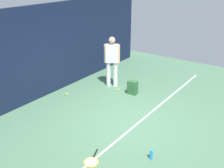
{
  "coord_description": "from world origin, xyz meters",
  "views": [
    {
      "loc": [
        -5.29,
        -3.37,
        3.72
      ],
      "look_at": [
        0.0,
        0.4,
        1.0
      ],
      "focal_mm": 44.26,
      "sensor_mm": 36.0,
      "label": 1
    }
  ],
  "objects_px": {
    "tennis_player": "(112,59)",
    "tennis_racket": "(92,161)",
    "tennis_ball_mid_court": "(118,90)",
    "tennis_ball_by_fence": "(67,94)",
    "backpack": "(133,88)",
    "water_bottle": "(151,154)"
  },
  "relations": [
    {
      "from": "tennis_player",
      "to": "tennis_ball_by_fence",
      "type": "bearing_deg",
      "value": -145.03
    },
    {
      "from": "backpack",
      "to": "tennis_racket",
      "type": "bearing_deg",
      "value": 103.81
    },
    {
      "from": "backpack",
      "to": "water_bottle",
      "type": "relative_size",
      "value": 1.95
    },
    {
      "from": "tennis_racket",
      "to": "backpack",
      "type": "xyz_separation_m",
      "value": [
        3.41,
        1.09,
        0.2
      ]
    },
    {
      "from": "water_bottle",
      "to": "tennis_racket",
      "type": "bearing_deg",
      "value": 129.96
    },
    {
      "from": "water_bottle",
      "to": "tennis_ball_by_fence",
      "type": "bearing_deg",
      "value": 70.75
    },
    {
      "from": "tennis_racket",
      "to": "tennis_ball_mid_court",
      "type": "height_order",
      "value": "tennis_ball_mid_court"
    },
    {
      "from": "tennis_player",
      "to": "tennis_ball_mid_court",
      "type": "bearing_deg",
      "value": -57.38
    },
    {
      "from": "tennis_player",
      "to": "tennis_racket",
      "type": "bearing_deg",
      "value": -89.05
    },
    {
      "from": "water_bottle",
      "to": "tennis_player",
      "type": "bearing_deg",
      "value": 47.34
    },
    {
      "from": "tennis_player",
      "to": "backpack",
      "type": "bearing_deg",
      "value": -37.65
    },
    {
      "from": "tennis_racket",
      "to": "backpack",
      "type": "height_order",
      "value": "backpack"
    },
    {
      "from": "backpack",
      "to": "tennis_ball_mid_court",
      "type": "relative_size",
      "value": 6.67
    },
    {
      "from": "tennis_player",
      "to": "tennis_ball_by_fence",
      "type": "height_order",
      "value": "tennis_player"
    },
    {
      "from": "backpack",
      "to": "tennis_ball_by_fence",
      "type": "relative_size",
      "value": 6.67
    },
    {
      "from": "backpack",
      "to": "tennis_ball_by_fence",
      "type": "height_order",
      "value": "backpack"
    },
    {
      "from": "tennis_racket",
      "to": "tennis_ball_by_fence",
      "type": "distance_m",
      "value": 3.45
    },
    {
      "from": "tennis_racket",
      "to": "tennis_ball_by_fence",
      "type": "height_order",
      "value": "tennis_ball_by_fence"
    },
    {
      "from": "tennis_player",
      "to": "tennis_ball_by_fence",
      "type": "xyz_separation_m",
      "value": [
        -1.45,
        0.72,
        -0.93
      ]
    },
    {
      "from": "tennis_racket",
      "to": "tennis_ball_mid_court",
      "type": "distance_m",
      "value": 3.68
    },
    {
      "from": "tennis_ball_mid_court",
      "to": "water_bottle",
      "type": "relative_size",
      "value": 0.29
    },
    {
      "from": "tennis_ball_mid_court",
      "to": "tennis_player",
      "type": "bearing_deg",
      "value": 61.23
    }
  ]
}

